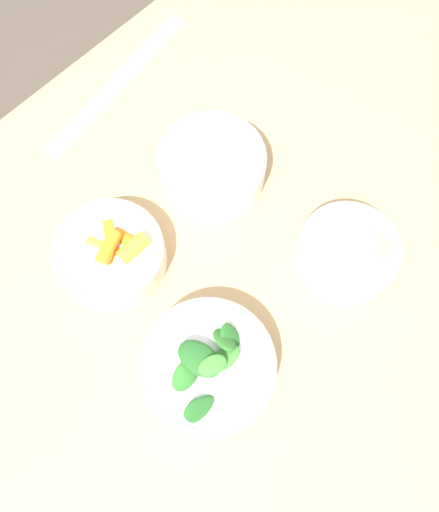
% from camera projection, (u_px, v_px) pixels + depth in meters
% --- Properties ---
extents(ground_plane, '(10.00, 10.00, 0.00)m').
position_uv_depth(ground_plane, '(219.00, 359.00, 1.43)').
color(ground_plane, '#4C4238').
extents(dining_table, '(1.31, 0.86, 0.77)m').
position_uv_depth(dining_table, '(219.00, 296.00, 0.81)').
color(dining_table, tan).
rests_on(dining_table, ground_plane).
extents(bowl_carrots, '(0.15, 0.15, 0.07)m').
position_uv_depth(bowl_carrots, '(111.00, 254.00, 0.68)').
color(bowl_carrots, silver).
rests_on(bowl_carrots, dining_table).
extents(bowl_greens, '(0.17, 0.17, 0.08)m').
position_uv_depth(bowl_greens, '(208.00, 366.00, 0.63)').
color(bowl_greens, white).
rests_on(bowl_greens, dining_table).
extents(bowl_beans_hotdog, '(0.16, 0.16, 0.06)m').
position_uv_depth(bowl_beans_hotdog, '(212.00, 168.00, 0.73)').
color(bowl_beans_hotdog, white).
rests_on(bowl_beans_hotdog, dining_table).
extents(bowl_cookies, '(0.14, 0.14, 0.05)m').
position_uv_depth(bowl_cookies, '(348.00, 253.00, 0.69)').
color(bowl_cookies, white).
rests_on(bowl_cookies, dining_table).
extents(ruler, '(0.33, 0.08, 0.00)m').
position_uv_depth(ruler, '(118.00, 83.00, 0.82)').
color(ruler, silver).
rests_on(ruler, dining_table).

